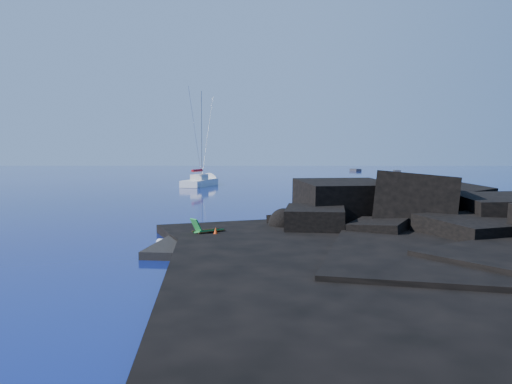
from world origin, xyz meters
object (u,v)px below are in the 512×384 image
(marker_cone, at_px, (216,233))
(deck_chair, at_px, (209,227))
(sailboat, at_px, (201,186))
(distant_boat_b, at_px, (397,173))
(distant_boat_a, at_px, (355,171))
(sunbather, at_px, (261,233))

(marker_cone, bearing_deg, deck_chair, 126.59)
(sailboat, bearing_deg, distant_boat_b, 64.64)
(sailboat, xyz_separation_m, distant_boat_a, (36.56, 72.32, 0.00))
(sailboat, distance_m, deck_chair, 49.11)
(marker_cone, height_order, distant_boat_b, marker_cone)
(sailboat, bearing_deg, sunbather, -67.79)
(sailboat, distance_m, sunbather, 49.24)
(marker_cone, height_order, distant_boat_a, marker_cone)
(deck_chair, bearing_deg, sunbather, -32.81)
(deck_chair, relative_size, marker_cone, 2.74)
(sailboat, bearing_deg, marker_cone, -70.47)
(sunbather, bearing_deg, distant_boat_b, 72.46)
(sunbather, distance_m, distant_boat_b, 113.84)
(marker_cone, bearing_deg, sunbather, 19.78)
(distant_boat_b, bearing_deg, deck_chair, -100.72)
(marker_cone, bearing_deg, sailboat, 97.69)
(deck_chair, relative_size, distant_boat_b, 0.33)
(sunbather, height_order, distant_boat_a, sunbather)
(distant_boat_a, bearing_deg, deck_chair, -116.16)
(marker_cone, relative_size, distant_boat_b, 0.12)
(deck_chair, xyz_separation_m, distant_boat_a, (30.31, 121.02, -0.91))
(sunbather, height_order, distant_boat_b, sunbather)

